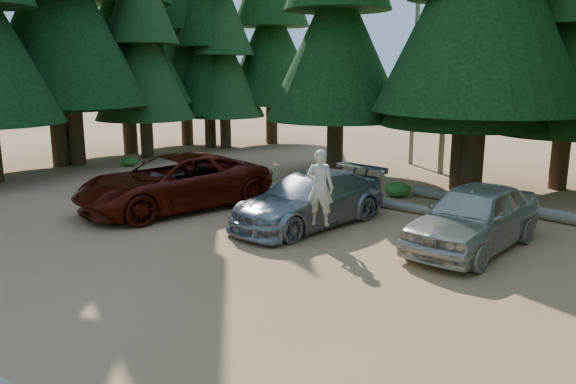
{
  "coord_description": "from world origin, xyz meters",
  "views": [
    {
      "loc": [
        9.17,
        -8.31,
        4.4
      ],
      "look_at": [
        0.93,
        3.2,
        1.25
      ],
      "focal_mm": 35.0,
      "sensor_mm": 36.0,
      "label": 1
    }
  ],
  "objects_px": {
    "red_pickup": "(174,182)",
    "silver_minivan_right": "(474,217)",
    "log_mid": "(401,206)",
    "frisbee_player": "(320,187)",
    "log_left": "(250,185)",
    "silver_minivan_center": "(309,199)",
    "log_right": "(493,204)"
  },
  "relations": [
    {
      "from": "red_pickup",
      "to": "log_mid",
      "type": "height_order",
      "value": "red_pickup"
    },
    {
      "from": "red_pickup",
      "to": "silver_minivan_right",
      "type": "height_order",
      "value": "red_pickup"
    },
    {
      "from": "red_pickup",
      "to": "silver_minivan_center",
      "type": "height_order",
      "value": "red_pickup"
    },
    {
      "from": "frisbee_player",
      "to": "log_mid",
      "type": "bearing_deg",
      "value": -113.0
    },
    {
      "from": "silver_minivan_right",
      "to": "log_mid",
      "type": "xyz_separation_m",
      "value": [
        -3.01,
        2.45,
        -0.67
      ]
    },
    {
      "from": "log_left",
      "to": "log_mid",
      "type": "distance_m",
      "value": 5.96
    },
    {
      "from": "silver_minivan_center",
      "to": "red_pickup",
      "type": "bearing_deg",
      "value": -158.9
    },
    {
      "from": "frisbee_player",
      "to": "log_left",
      "type": "xyz_separation_m",
      "value": [
        -5.42,
        3.74,
        -1.22
      ]
    },
    {
      "from": "frisbee_player",
      "to": "log_mid",
      "type": "height_order",
      "value": "frisbee_player"
    },
    {
      "from": "silver_minivan_center",
      "to": "frisbee_player",
      "type": "relative_size",
      "value": 2.57
    },
    {
      "from": "log_mid",
      "to": "log_left",
      "type": "bearing_deg",
      "value": -173.43
    },
    {
      "from": "frisbee_player",
      "to": "silver_minivan_center",
      "type": "bearing_deg",
      "value": -59.56
    },
    {
      "from": "silver_minivan_right",
      "to": "frisbee_player",
      "type": "height_order",
      "value": "frisbee_player"
    },
    {
      "from": "silver_minivan_center",
      "to": "log_left",
      "type": "bearing_deg",
      "value": 157.31
    },
    {
      "from": "frisbee_player",
      "to": "log_mid",
      "type": "distance_m",
      "value": 4.15
    },
    {
      "from": "log_left",
      "to": "log_right",
      "type": "bearing_deg",
      "value": 1.31
    },
    {
      "from": "silver_minivan_center",
      "to": "log_right",
      "type": "xyz_separation_m",
      "value": [
        3.77,
        4.78,
        -0.57
      ]
    },
    {
      "from": "silver_minivan_right",
      "to": "frisbee_player",
      "type": "relative_size",
      "value": 2.39
    },
    {
      "from": "red_pickup",
      "to": "silver_minivan_right",
      "type": "xyz_separation_m",
      "value": [
        8.98,
        1.5,
        -0.04
      ]
    },
    {
      "from": "silver_minivan_center",
      "to": "silver_minivan_right",
      "type": "relative_size",
      "value": 1.08
    },
    {
      "from": "silver_minivan_right",
      "to": "log_right",
      "type": "xyz_separation_m",
      "value": [
        -0.7,
        4.21,
        -0.63
      ]
    },
    {
      "from": "red_pickup",
      "to": "log_mid",
      "type": "bearing_deg",
      "value": 48.29
    },
    {
      "from": "silver_minivan_center",
      "to": "log_right",
      "type": "bearing_deg",
      "value": 61.2
    },
    {
      "from": "silver_minivan_center",
      "to": "log_mid",
      "type": "height_order",
      "value": "silver_minivan_center"
    },
    {
      "from": "log_right",
      "to": "red_pickup",
      "type": "bearing_deg",
      "value": -135.27
    },
    {
      "from": "silver_minivan_right",
      "to": "log_left",
      "type": "bearing_deg",
      "value": 172.29
    },
    {
      "from": "silver_minivan_center",
      "to": "log_left",
      "type": "relative_size",
      "value": 1.25
    },
    {
      "from": "frisbee_player",
      "to": "log_mid",
      "type": "xyz_separation_m",
      "value": [
        0.54,
        3.93,
        -1.22
      ]
    },
    {
      "from": "silver_minivan_center",
      "to": "log_mid",
      "type": "bearing_deg",
      "value": 73.49
    },
    {
      "from": "frisbee_player",
      "to": "log_right",
      "type": "distance_m",
      "value": 6.47
    },
    {
      "from": "red_pickup",
      "to": "log_right",
      "type": "distance_m",
      "value": 10.07
    },
    {
      "from": "frisbee_player",
      "to": "log_left",
      "type": "relative_size",
      "value": 0.49
    }
  ]
}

